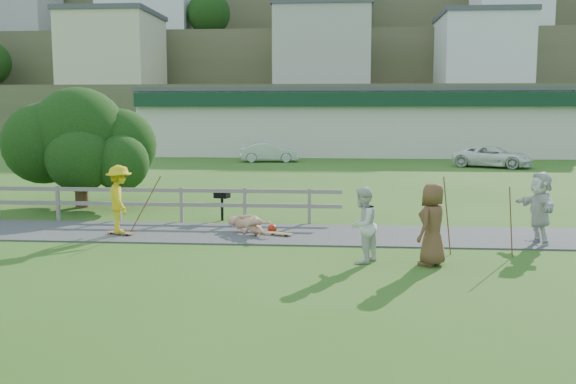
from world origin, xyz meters
name	(u,v)px	position (x,y,z in m)	size (l,w,h in m)	color
ground	(227,245)	(0.00, 0.00, 0.00)	(260.00, 260.00, 0.00)	#2D5618
path	(236,233)	(0.00, 1.50, 0.02)	(34.00, 3.00, 0.04)	#323235
fence	(100,198)	(-4.62, 3.30, 0.72)	(15.05, 0.10, 1.10)	slate
strip_mall	(354,121)	(4.00, 34.94, 2.58)	(32.50, 10.75, 5.10)	beige
hillside	(323,42)	(0.00, 91.31, 14.41)	(220.00, 67.00, 47.50)	#4D5431
skater_rider	(120,203)	(-3.16, 0.96, 0.94)	(1.21, 0.70, 1.88)	gold
skater_fallen	(249,225)	(0.42, 1.34, 0.30)	(1.67, 0.40, 0.61)	tan
spectator_a	(362,225)	(3.45, -1.63, 0.88)	(0.85, 0.66, 1.76)	silver
spectator_c	(433,224)	(5.01, -1.76, 0.94)	(0.91, 0.60, 1.87)	brown
spectator_d	(540,208)	(8.09, 0.71, 0.96)	(1.78, 0.57, 1.92)	beige
car_silver	(269,152)	(-1.83, 26.48, 0.64)	(1.36, 3.91, 1.29)	silver
car_white	(493,157)	(12.17, 23.53, 0.65)	(2.15, 4.67, 1.30)	white
tree	(80,158)	(-6.34, 5.99, 1.80)	(5.46, 5.46, 3.59)	black
bbq	(222,206)	(-0.79, 3.67, 0.48)	(0.44, 0.34, 0.95)	black
longboard_rider	(121,234)	(-3.16, 0.96, 0.04)	(0.80, 0.20, 0.09)	olive
longboard_fallen	(278,235)	(1.22, 1.24, 0.05)	(0.86, 0.21, 0.10)	olive
helmet	(272,229)	(1.02, 1.69, 0.13)	(0.26, 0.26, 0.26)	#9F2310
pole_rider	(145,201)	(-2.56, 1.36, 0.95)	(0.03, 0.03, 1.89)	brown
pole_spec_left	(447,216)	(5.52, -0.63, 0.96)	(0.03, 0.03, 1.92)	brown
pole_spec_right	(511,222)	(6.98, -0.81, 0.85)	(0.03, 0.03, 1.70)	brown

